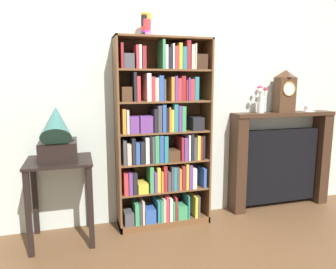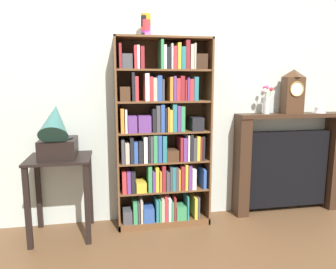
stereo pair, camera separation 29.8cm
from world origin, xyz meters
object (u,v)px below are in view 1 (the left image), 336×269
gramophone (57,136)px  teacup_with_saucer (308,109)px  cup_stack (146,25)px  fireplace_mantel (280,161)px  bookshelf (162,139)px  side_table_left (60,181)px  flower_vase (261,101)px  mantel_clock (285,91)px

gramophone → teacup_with_saucer: size_ratio=3.76×
cup_stack → fireplace_mantel: bearing=1.7°
bookshelf → cup_stack: bearing=171.3°
side_table_left → gramophone: gramophone is taller
gramophone → flower_vase: size_ratio=1.85×
bookshelf → flower_vase: bookshelf is taller
bookshelf → teacup_with_saucer: (1.69, 0.05, 0.25)m
fireplace_mantel → side_table_left: bearing=-176.2°
cup_stack → bookshelf: bearing=-8.7°
mantel_clock → flower_vase: mantel_clock is taller
side_table_left → teacup_with_saucer: size_ratio=5.14×
bookshelf → side_table_left: bearing=-174.9°
bookshelf → cup_stack: size_ratio=8.87×
cup_stack → gramophone: (-0.79, -0.16, -0.94)m
gramophone → bookshelf: bearing=8.5°
cup_stack → teacup_with_saucer: 2.00m
flower_vase → teacup_with_saucer: (0.61, 0.00, -0.10)m
cup_stack → flower_vase: size_ratio=0.69×
teacup_with_saucer → flower_vase: bearing=-179.8°
side_table_left → flower_vase: 2.13m
mantel_clock → teacup_with_saucer: size_ratio=3.15×
gramophone → flower_vase: bearing=5.3°
gramophone → teacup_with_saucer: (2.63, 0.19, 0.14)m
cup_stack → gramophone: bearing=-168.5°
cup_stack → side_table_left: 1.57m
gramophone → mantel_clock: bearing=4.6°
bookshelf → flower_vase: size_ratio=6.15×
side_table_left → flower_vase: size_ratio=2.52×
side_table_left → teacup_with_saucer: (2.63, 0.13, 0.55)m
flower_vase → bookshelf: bearing=-177.5°
side_table_left → mantel_clock: 2.43m
gramophone → teacup_with_saucer: 2.64m
bookshelf → side_table_left: (-0.94, -0.08, -0.30)m
cup_stack → side_table_left: cup_stack is taller
bookshelf → gramophone: 0.95m
mantel_clock → teacup_with_saucer: 0.38m
teacup_with_saucer → cup_stack: bearing=-179.1°
bookshelf → gramophone: (-0.94, -0.14, 0.10)m
bookshelf → teacup_with_saucer: size_ratio=12.53×
fireplace_mantel → mantel_clock: (-0.01, -0.02, 0.77)m
teacup_with_saucer → fireplace_mantel: bearing=176.7°
bookshelf → side_table_left: size_ratio=2.44×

